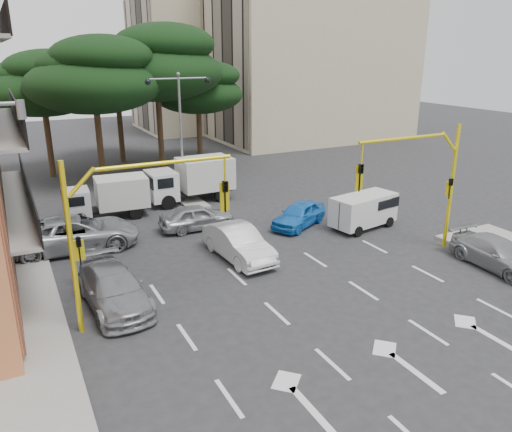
% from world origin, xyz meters
% --- Properties ---
extents(ground, '(120.00, 120.00, 0.00)m').
position_xyz_m(ground, '(0.00, 0.00, 0.00)').
color(ground, '#28282B').
rests_on(ground, ground).
extents(median_strip, '(1.40, 6.00, 0.15)m').
position_xyz_m(median_strip, '(0.00, 16.00, 0.07)').
color(median_strip, gray).
rests_on(median_strip, ground).
extents(apartment_beige_near, '(20.20, 12.15, 18.70)m').
position_xyz_m(apartment_beige_near, '(19.95, 32.00, 9.35)').
color(apartment_beige_near, '#B8AF8A').
rests_on(apartment_beige_near, ground).
extents(apartment_beige_far, '(16.20, 12.15, 16.70)m').
position_xyz_m(apartment_beige_far, '(12.95, 44.00, 8.35)').
color(apartment_beige_far, '#B8AF8A').
rests_on(apartment_beige_far, ground).
extents(pine_left_near, '(9.15, 9.15, 10.23)m').
position_xyz_m(pine_left_near, '(-3.94, 21.96, 7.60)').
color(pine_left_near, '#382616').
rests_on(pine_left_near, ground).
extents(pine_center, '(9.98, 9.98, 11.16)m').
position_xyz_m(pine_center, '(1.06, 23.96, 8.30)').
color(pine_center, '#382616').
rests_on(pine_center, ground).
extents(pine_left_far, '(8.32, 8.32, 9.30)m').
position_xyz_m(pine_left_far, '(-6.94, 25.96, 6.91)').
color(pine_left_far, '#382616').
rests_on(pine_left_far, ground).
extents(pine_right, '(7.49, 7.49, 8.37)m').
position_xyz_m(pine_right, '(5.06, 25.96, 6.22)').
color(pine_right, '#382616').
rests_on(pine_right, ground).
extents(pine_back, '(9.15, 9.15, 10.23)m').
position_xyz_m(pine_back, '(-0.94, 28.96, 7.60)').
color(pine_back, '#382616').
rests_on(pine_back, ground).
extents(signal_mast_right, '(5.79, 0.37, 6.00)m').
position_xyz_m(signal_mast_right, '(6.80, 1.99, 3.88)').
color(signal_mast_right, yellow).
rests_on(signal_mast_right, ground).
extents(signal_mast_left, '(5.79, 0.37, 6.00)m').
position_xyz_m(signal_mast_left, '(-6.80, 1.99, 3.88)').
color(signal_mast_left, yellow).
rests_on(signal_mast_left, ground).
extents(street_lamp_center, '(4.16, 0.36, 7.77)m').
position_xyz_m(street_lamp_center, '(0.00, 16.00, 5.43)').
color(street_lamp_center, slate).
rests_on(street_lamp_center, median_strip).
extents(car_white_hatch, '(1.93, 4.71, 1.52)m').
position_xyz_m(car_white_hatch, '(-1.08, 5.27, 0.76)').
color(car_white_hatch, silver).
rests_on(car_white_hatch, ground).
extents(car_blue_compact, '(4.18, 3.23, 1.33)m').
position_xyz_m(car_blue_compact, '(3.77, 7.80, 0.66)').
color(car_blue_compact, blue).
rests_on(car_blue_compact, ground).
extents(car_silver_wagon, '(2.29, 5.06, 1.44)m').
position_xyz_m(car_silver_wagon, '(-7.18, 3.33, 0.72)').
color(car_silver_wagon, gray).
rests_on(car_silver_wagon, ground).
extents(car_silver_cross_a, '(6.10, 3.13, 1.65)m').
position_xyz_m(car_silver_cross_a, '(-7.57, 9.86, 0.82)').
color(car_silver_cross_a, '#9FA2A6').
rests_on(car_silver_cross_a, ground).
extents(car_silver_cross_b, '(4.08, 1.74, 1.37)m').
position_xyz_m(car_silver_cross_b, '(-1.36, 9.90, 0.69)').
color(car_silver_cross_b, '#9FA0A7').
rests_on(car_silver_cross_b, ground).
extents(car_silver_parked, '(2.06, 4.61, 1.31)m').
position_xyz_m(car_silver_parked, '(8.70, -0.89, 0.66)').
color(car_silver_parked, '#989A9F').
rests_on(car_silver_parked, ground).
extents(van_white, '(3.97, 2.30, 1.87)m').
position_xyz_m(van_white, '(6.73, 6.00, 0.93)').
color(van_white, silver).
rests_on(van_white, ground).
extents(box_truck_a, '(4.86, 2.29, 2.33)m').
position_xyz_m(box_truck_a, '(-5.26, 14.00, 1.17)').
color(box_truck_a, silver).
rests_on(box_truck_a, ground).
extents(box_truck_b, '(5.53, 2.39, 2.70)m').
position_xyz_m(box_truck_b, '(0.17, 15.03, 1.35)').
color(box_truck_b, silver).
rests_on(box_truck_b, ground).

